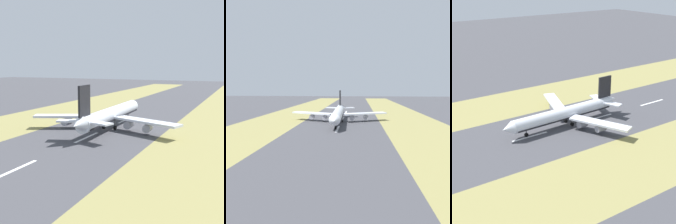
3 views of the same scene
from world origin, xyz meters
The scene contains 7 objects.
ground_plane centered at (0.00, 0.00, 0.00)m, with size 800.00×800.00×0.00m, color #424247.
grass_median_west centered at (-45.00, 0.00, 0.00)m, with size 40.00×600.00×0.01m, color olive.
grass_median_east centered at (45.00, 0.00, 0.00)m, with size 40.00×600.00×0.01m, color olive.
centreline_dash_near centered at (0.00, -56.21, 0.01)m, with size 1.20×18.00×0.01m, color silver.
centreline_dash_mid centered at (0.00, -16.21, 0.01)m, with size 1.20×18.00×0.01m, color silver.
centreline_dash_far centered at (0.00, 23.79, 0.01)m, with size 1.20×18.00×0.01m, color silver.
airplane_main_jet centered at (1.71, 1.89, 6.02)m, with size 64.10×67.14×20.20m.
Camera 3 is at (-134.43, 99.96, 71.04)m, focal length 60.00 mm.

